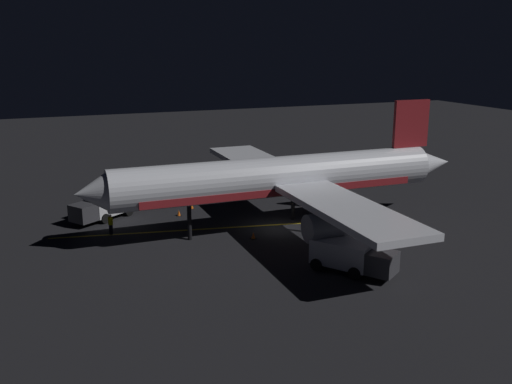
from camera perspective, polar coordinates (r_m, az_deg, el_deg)
The scene contains 9 objects.
ground_plane at distance 49.88m, azimuth 2.14°, elevation -3.79°, with size 180.00×180.00×0.20m, color black.
apron_guide_stripe at distance 50.15m, azimuth -2.94°, elevation -3.57°, with size 0.24×29.84×0.01m, color gold.
airliner at distance 48.87m, azimuth 2.82°, elevation 1.34°, with size 33.64×34.49×10.67m.
baggage_truck at distance 53.92m, azimuth -14.89°, elevation -1.30°, with size 4.99×6.04×2.60m.
catering_truck at distance 40.75m, azimuth 9.40°, elevation -6.39°, with size 6.07×5.06×2.19m.
ground_crew_worker at distance 49.68m, azimuth -14.29°, elevation -3.13°, with size 0.40×0.40×1.74m.
traffic_cone_near_left at distance 47.27m, azimuth -0.27°, elevation -4.38°, with size 0.50×0.50×0.55m.
traffic_cone_near_right at distance 56.07m, azimuth -6.42°, elevation -1.42°, with size 0.50×0.50×0.55m.
traffic_cone_under_wing at distance 53.91m, azimuth -7.70°, elevation -2.11°, with size 0.50×0.50×0.55m.
Camera 1 is at (-43.21, 19.35, 15.59)m, focal length 40.13 mm.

